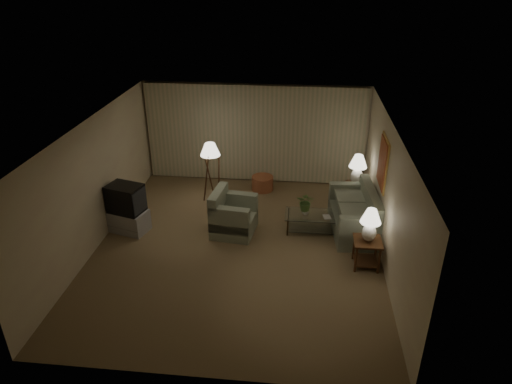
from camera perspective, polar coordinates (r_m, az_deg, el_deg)
ground at (r=9.90m, az=-2.29°, el=-6.82°), size 7.00×7.00×0.00m
room_shell at (r=10.44m, az=-1.17°, el=5.82°), size 6.04×7.02×2.72m
sofa at (r=10.48m, az=12.08°, el=-2.85°), size 1.95×1.20×0.80m
armchair at (r=10.21m, az=-2.78°, el=-3.08°), size 1.16×1.13×0.80m
side_table_near at (r=9.35m, az=13.70°, el=-6.88°), size 0.55×0.55×0.60m
side_table_far at (r=11.60m, az=12.29°, el=0.13°), size 0.48×0.40×0.60m
table_lamp_near at (r=9.04m, az=14.10°, el=-3.70°), size 0.40×0.40×0.70m
table_lamp_far at (r=11.33m, az=12.61°, el=3.08°), size 0.44×0.44×0.76m
coffee_table at (r=10.39m, az=6.97°, el=-3.48°), size 1.20×0.66×0.41m
tv_cabinet at (r=10.73m, az=-15.63°, el=-3.47°), size 1.13×0.98×0.50m
crt_tv at (r=10.47m, az=-16.00°, el=-0.78°), size 1.02×0.92×0.63m
floor_lamp at (r=11.53m, az=-5.64°, el=2.69°), size 0.50×0.50×1.53m
ottoman at (r=12.22m, az=0.81°, el=1.12°), size 0.72×0.72×0.38m
vase at (r=10.28m, az=6.20°, el=-2.39°), size 0.20×0.20×0.16m
flowers at (r=10.13m, az=6.29°, el=-0.91°), size 0.45×0.41×0.44m
book at (r=10.24m, az=8.42°, el=-3.12°), size 0.20×0.24×0.02m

